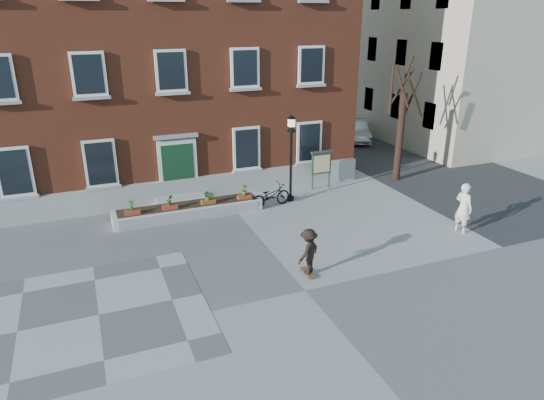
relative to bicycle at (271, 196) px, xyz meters
name	(u,v)px	position (x,y,z in m)	size (l,w,h in m)	color
ground	(305,291)	(-1.60, -6.91, -0.51)	(100.00, 100.00, 0.00)	gray
checker_patch	(99,315)	(-7.60, -5.91, -0.51)	(6.00, 6.00, 0.01)	#555557
bicycle	(271,196)	(0.00, 0.00, 0.00)	(0.68, 1.95, 1.02)	black
parked_car	(356,130)	(9.77, 9.07, 0.18)	(1.46, 4.17, 1.38)	silver
bystander	(463,208)	(5.91, -5.24, 0.49)	(0.73, 0.48, 2.00)	white
brick_building	(151,50)	(-3.60, 7.07, 5.79)	(18.40, 10.85, 12.60)	brown
planter_assembly	(189,209)	(-3.59, 0.27, -0.21)	(6.20, 1.12, 1.15)	silver
bare_tree	(401,126)	(7.41, 1.10, 2.28)	(1.83, 1.83, 6.16)	black
side_street	(412,28)	(16.39, 12.88, 6.51)	(15.20, 36.00, 14.50)	#323335
lamp_post	(291,146)	(1.12, 0.37, 2.03)	(0.40, 0.40, 3.93)	black
notice_board	(321,163)	(3.17, 1.35, 0.75)	(1.10, 0.16, 1.87)	#1B3729
skateboarder	(308,251)	(-1.09, -6.03, 0.33)	(1.14, 1.00, 1.61)	brown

